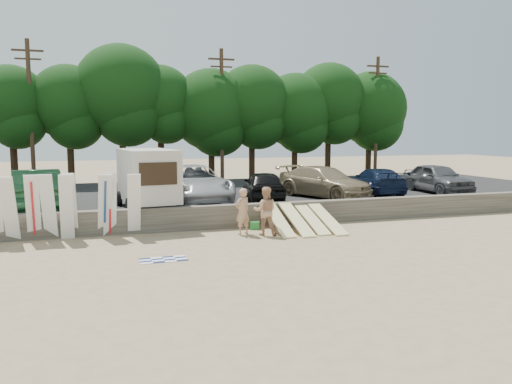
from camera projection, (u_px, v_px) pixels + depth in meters
ground at (271, 241)px, 18.91m from camera, size 120.00×120.00×0.00m
seawall at (248, 215)px, 21.69m from camera, size 44.00×0.50×1.00m
parking_lot at (211, 197)px, 28.81m from camera, size 44.00×14.50×0.70m
treeline at (210, 102)px, 35.19m from camera, size 33.12×6.18×9.23m
utility_poles at (222, 113)px, 34.02m from camera, size 25.80×0.26×9.00m
box_trailer at (148, 175)px, 22.21m from camera, size 2.74×4.35×2.64m
car_1 at (36, 190)px, 21.79m from camera, size 2.68×5.65×1.79m
car_2 at (192, 183)px, 24.43m from camera, size 3.29×6.58×1.79m
car_3 at (263, 186)px, 24.63m from camera, size 2.63×4.71×1.51m
car_4 at (324, 182)px, 26.16m from camera, size 4.28×5.96×1.60m
car_5 at (376, 181)px, 27.44m from camera, size 2.81×5.19×1.43m
car_6 at (437, 178)px, 28.17m from camera, size 2.14×4.88×1.64m
surfboard_upright_1 at (10, 210)px, 18.30m from camera, size 0.58×0.86×2.50m
surfboard_upright_2 at (33, 208)px, 18.63m from camera, size 0.53×0.70×2.54m
surfboard_upright_3 at (48, 207)px, 18.78m from camera, size 0.60×0.73×2.54m
surfboard_upright_4 at (70, 206)px, 19.08m from camera, size 0.55×0.61×2.56m
surfboard_upright_5 at (67, 207)px, 18.84m from camera, size 0.54×0.73×2.53m
surfboard_upright_6 at (105, 206)px, 19.37m from camera, size 0.62×0.91×2.50m
surfboard_upright_7 at (110, 204)px, 19.49m from camera, size 0.58×0.60×2.57m
surfboard_upright_8 at (134, 205)px, 19.61m from camera, size 0.51×0.85×2.50m
surfboard_low_0 at (278, 219)px, 20.53m from camera, size 0.56×2.84×1.10m
surfboard_low_1 at (296, 219)px, 20.66m from camera, size 0.56×2.87×1.01m
surfboard_low_2 at (311, 218)px, 21.05m from camera, size 0.56×2.88×0.98m
surfboard_low_3 at (327, 219)px, 21.00m from camera, size 0.56×2.89×0.93m
beachgoer_a at (243, 211)px, 19.95m from camera, size 0.80×0.68×1.87m
beachgoer_b at (265, 211)px, 19.84m from camera, size 1.13×1.00×1.94m
cooler at (255, 225)px, 21.12m from camera, size 0.46×0.41×0.32m
gear_bag at (281, 226)px, 21.17m from camera, size 0.32×0.27×0.22m
beach_towel at (163, 260)px, 16.06m from camera, size 1.54×1.54×0.00m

